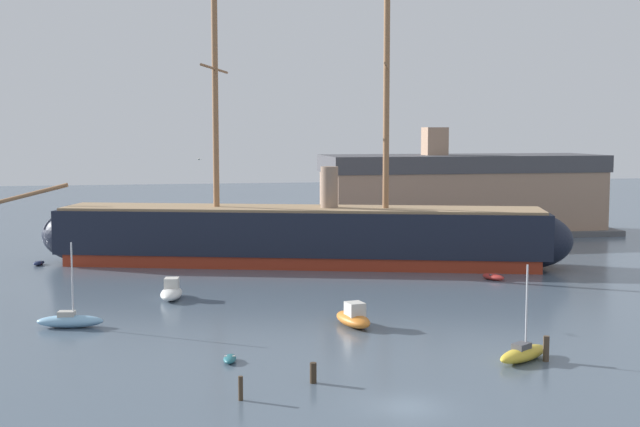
{
  "coord_description": "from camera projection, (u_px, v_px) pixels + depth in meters",
  "views": [
    {
      "loc": [
        -13.82,
        -44.88,
        15.71
      ],
      "look_at": [
        1.6,
        32.88,
        7.78
      ],
      "focal_mm": 47.74,
      "sensor_mm": 36.0,
      "label": 1
    }
  ],
  "objects": [
    {
      "name": "tall_ship",
      "position": [
        300.0,
        235.0,
        98.05
      ],
      "size": [
        65.54,
        25.04,
        32.39
      ],
      "color": "maroon",
      "rests_on": "ground"
    },
    {
      "name": "sailboat_mid_left",
      "position": [
        70.0,
        320.0,
        67.33
      ],
      "size": [
        5.4,
        2.33,
        6.81
      ],
      "color": "#7FB2D6",
      "rests_on": "ground"
    },
    {
      "name": "mooring_piling_right_pair",
      "position": [
        313.0,
        373.0,
        52.6
      ],
      "size": [
        0.42,
        0.42,
        1.29
      ],
      "primitive_type": "cylinder",
      "color": "#382B1E",
      "rests_on": "ground"
    },
    {
      "name": "sailboat_foreground_right",
      "position": [
        523.0,
        353.0,
        57.63
      ],
      "size": [
        5.08,
        4.0,
        6.58
      ],
      "color": "gold",
      "rests_on": "ground"
    },
    {
      "name": "dinghy_far_left",
      "position": [
        39.0,
        263.0,
        98.09
      ],
      "size": [
        1.59,
        2.24,
        0.49
      ],
      "color": "#1E284C",
      "rests_on": "ground"
    },
    {
      "name": "mooring_piling_left_pair",
      "position": [
        546.0,
        349.0,
        57.48
      ],
      "size": [
        0.42,
        0.42,
        1.75
      ],
      "primitive_type": "cylinder",
      "color": "#4C3D2D",
      "rests_on": "ground"
    },
    {
      "name": "dinghy_foreground_left",
      "position": [
        230.0,
        359.0,
        57.35
      ],
      "size": [
        1.15,
        2.06,
        0.46
      ],
      "color": "#236670",
      "rests_on": "ground"
    },
    {
      "name": "sailboat_distant_centre",
      "position": [
        284.0,
        248.0,
        109.47
      ],
      "size": [
        3.22,
        3.26,
        4.59
      ],
      "color": "gold",
      "rests_on": "ground"
    },
    {
      "name": "mooring_piling_nearest",
      "position": [
        241.0,
        388.0,
        49.25
      ],
      "size": [
        0.28,
        0.28,
        1.43
      ],
      "primitive_type": "cylinder",
      "color": "#423323",
      "rests_on": "ground"
    },
    {
      "name": "dockside_warehouse_right",
      "position": [
        462.0,
        195.0,
        126.99
      ],
      "size": [
        44.82,
        15.72,
        15.9
      ],
      "color": "#565659",
      "rests_on": "ground"
    },
    {
      "name": "motorboat_near_centre",
      "position": [
        353.0,
        318.0,
        67.7
      ],
      "size": [
        2.89,
        5.06,
        2.0
      ],
      "color": "orange",
      "rests_on": "ground"
    },
    {
      "name": "seagull_in_flight",
      "position": [
        199.0,
        159.0,
        75.75
      ],
      "size": [
        0.41,
        1.35,
        0.14
      ],
      "color": "silver"
    },
    {
      "name": "motorboat_alongside_bow",
      "position": [
        171.0,
        292.0,
        78.47
      ],
      "size": [
        2.6,
        4.87,
        1.95
      ],
      "color": "silver",
      "rests_on": "ground"
    },
    {
      "name": "ground_plane",
      "position": [
        405.0,
        407.0,
        48.04
      ],
      "size": [
        400.0,
        400.0,
        0.0
      ],
      "primitive_type": "plane",
      "color": "#4C5B6B"
    },
    {
      "name": "dinghy_alongside_stern",
      "position": [
        493.0,
        277.0,
        88.52
      ],
      "size": [
        2.29,
        2.99,
        0.65
      ],
      "color": "#B22D28",
      "rests_on": "ground"
    },
    {
      "name": "dinghy_far_right",
      "position": [
        532.0,
        257.0,
        103.01
      ],
      "size": [
        1.86,
        2.03,
        0.46
      ],
      "color": "gold",
      "rests_on": "ground"
    }
  ]
}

